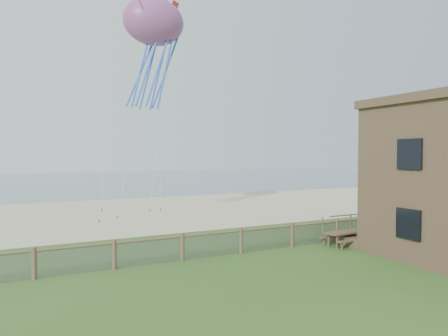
# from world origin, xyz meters

# --- Properties ---
(ground) EXTENTS (160.00, 160.00, 0.00)m
(ground) POSITION_xyz_m (0.00, 0.00, 0.00)
(ground) COLOR #2D5A1E
(ground) RESTS_ON ground
(sand_beach) EXTENTS (72.00, 20.00, 0.02)m
(sand_beach) POSITION_xyz_m (0.00, 22.00, 0.00)
(sand_beach) COLOR #C1B58B
(sand_beach) RESTS_ON ground
(ocean) EXTENTS (160.00, 68.00, 0.02)m
(ocean) POSITION_xyz_m (0.00, 66.00, 0.00)
(ocean) COLOR slate
(ocean) RESTS_ON ground
(chainlink_fence) EXTENTS (36.20, 0.20, 1.25)m
(chainlink_fence) POSITION_xyz_m (0.00, 6.00, 0.55)
(chainlink_fence) COLOR brown
(chainlink_fence) RESTS_ON ground
(motel_deck) EXTENTS (15.00, 2.00, 0.50)m
(motel_deck) POSITION_xyz_m (13.00, 5.00, 0.25)
(motel_deck) COLOR brown
(motel_deck) RESTS_ON ground
(picnic_table) EXTENTS (2.16, 1.69, 0.87)m
(picnic_table) POSITION_xyz_m (5.59, 5.00, 0.44)
(picnic_table) COLOR brown
(picnic_table) RESTS_ON ground
(octopus_kite) EXTENTS (4.28, 3.33, 8.01)m
(octopus_kite) POSITION_xyz_m (-1.18, 16.36, 11.87)
(octopus_kite) COLOR #F03E26
(kite_red) EXTENTS (1.71, 1.79, 2.20)m
(kite_red) POSITION_xyz_m (0.70, 17.53, 14.95)
(kite_red) COLOR red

